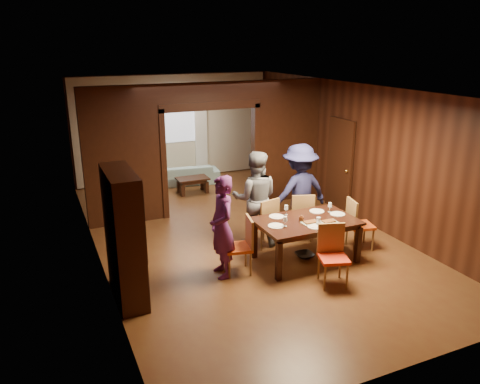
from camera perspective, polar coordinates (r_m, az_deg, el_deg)
name	(u,v)px	position (r m, az deg, el deg)	size (l,w,h in m)	color
floor	(240,235)	(9.49, -0.02, -5.22)	(9.00, 9.00, 0.00)	#562C18
ceiling	(240,89)	(8.76, -0.02, 12.48)	(5.50, 9.00, 0.02)	silver
room_walls	(206,144)	(10.71, -4.13, 5.90)	(5.52, 9.01, 2.90)	black
person_purple	(222,227)	(7.61, -2.22, -4.29)	(0.63, 0.41, 1.72)	#5C2264
person_grey	(255,199)	(8.78, 1.86, -0.82)	(0.89, 0.69, 1.82)	slate
person_navy	(299,192)	(9.13, 7.23, 0.01)	(1.22, 0.70, 1.89)	#1B1C44
sofa	(186,174)	(12.85, -6.64, 2.16)	(1.78, 0.70, 0.52)	#97C0C6
serving_bowl	(307,216)	(8.31, 8.12, -2.92)	(0.33, 0.33, 0.08)	black
dining_table	(306,240)	(8.39, 8.01, -5.82)	(1.74, 1.08, 0.76)	black
coffee_table	(193,185)	(12.06, -5.79, 0.83)	(0.80, 0.50, 0.40)	black
chair_left	(238,246)	(7.83, -0.28, -6.57)	(0.44, 0.44, 0.97)	#C54512
chair_right	(361,224)	(9.02, 14.50, -3.77)	(0.44, 0.44, 0.97)	#C84412
chair_far_l	(263,222)	(8.85, 2.79, -3.63)	(0.44, 0.44, 0.97)	#E14315
chair_far_r	(300,216)	(9.21, 7.37, -2.86)	(0.44, 0.44, 0.97)	#D55914
chair_near	(334,256)	(7.62, 11.35, -7.70)	(0.44, 0.44, 0.97)	red
hutch	(124,236)	(7.10, -13.96, -5.29)	(0.40, 1.20, 2.00)	black
door_right	(340,165)	(10.86, 12.04, 3.25)	(0.06, 0.90, 2.10)	black
window_far	(174,119)	(13.07, -8.03, 8.84)	(1.20, 0.03, 1.30)	silver
curtain_left	(148,137)	(12.93, -11.11, 6.55)	(0.35, 0.06, 2.40)	white
curtain_right	(201,133)	(13.33, -4.78, 7.17)	(0.35, 0.06, 2.40)	white
plate_left	(276,226)	(7.92, 4.41, -4.14)	(0.27, 0.27, 0.01)	white
plate_far_l	(277,216)	(8.33, 4.48, -2.99)	(0.27, 0.27, 0.01)	white
plate_far_r	(317,211)	(8.67, 9.36, -2.32)	(0.27, 0.27, 0.01)	white
plate_right	(338,214)	(8.61, 11.80, -2.63)	(0.27, 0.27, 0.01)	white
plate_near	(315,227)	(7.97, 9.16, -4.18)	(0.27, 0.27, 0.01)	silver
platter_a	(310,222)	(8.11, 8.56, -3.67)	(0.30, 0.20, 0.04)	gray
platter_b	(329,222)	(8.19, 10.77, -3.55)	(0.30, 0.20, 0.04)	gray
wineglass_left	(285,222)	(7.89, 5.53, -3.61)	(0.08, 0.08, 0.18)	silver
wineglass_far	(286,210)	(8.42, 5.63, -2.19)	(0.08, 0.08, 0.18)	white
wineglass_right	(330,207)	(8.66, 10.89, -1.85)	(0.08, 0.08, 0.18)	silver
tumbler	(318,221)	(8.03, 9.53, -3.52)	(0.07, 0.07, 0.14)	silver
condiment_jar	(301,219)	(8.14, 7.49, -3.23)	(0.08, 0.08, 0.11)	#522713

